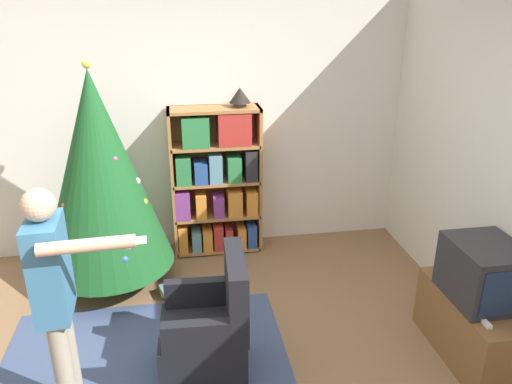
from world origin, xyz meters
name	(u,v)px	position (x,y,z in m)	size (l,w,h in m)	color
wall_back	(184,122)	(0.00, 2.34, 1.30)	(8.00, 0.10, 2.60)	silver
bookshelf	(216,183)	(0.27, 2.11, 0.73)	(0.87, 0.31, 1.47)	#A8703D
tv_stand	(473,327)	(1.93, 0.20, 0.24)	(0.43, 0.91, 0.49)	brown
television	(484,272)	(1.93, 0.20, 0.69)	(0.44, 0.53, 0.42)	#28282D
game_remote	(485,322)	(1.80, -0.07, 0.50)	(0.04, 0.12, 0.02)	white
christmas_tree	(100,173)	(-0.73, 1.62, 1.07)	(1.13, 1.13, 1.99)	#4C3323
armchair	(209,337)	(0.05, 0.30, 0.32)	(0.60, 0.59, 0.92)	black
standing_person	(56,294)	(-0.80, 0.06, 0.91)	(0.64, 0.47, 1.54)	#9E937F
table_lamp	(240,96)	(0.52, 2.12, 1.58)	(0.20, 0.20, 0.18)	#473828
book_pile_near_tree	(173,291)	(-0.20, 1.32, 0.05)	(0.25, 0.21, 0.09)	#2D7A42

